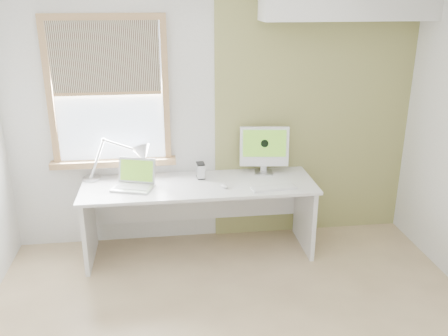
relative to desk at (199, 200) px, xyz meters
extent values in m
cube|color=silver|center=(0.20, 0.32, 0.77)|extent=(4.00, 0.02, 2.60)
cube|color=#979252|center=(1.20, 0.30, 0.77)|extent=(2.00, 0.02, 2.60)
cube|color=olive|center=(-1.33, 0.28, 1.02)|extent=(0.06, 0.06, 1.42)
cube|color=olive|center=(-0.27, 0.28, 1.02)|extent=(0.06, 0.06, 1.42)
cube|color=olive|center=(-0.80, 0.28, 1.70)|extent=(1.00, 0.06, 0.06)
cube|color=olive|center=(-0.80, 0.26, 0.34)|extent=(1.20, 0.14, 0.06)
cube|color=#D1E2F9|center=(-0.80, 0.30, 1.02)|extent=(1.00, 0.01, 1.30)
cube|color=beige|center=(-0.80, 0.25, 1.34)|extent=(0.98, 0.02, 0.65)
cube|color=olive|center=(-0.80, 0.25, 1.02)|extent=(0.98, 0.03, 0.03)
cube|color=silver|center=(0.00, -0.06, 0.18)|extent=(2.20, 0.70, 0.03)
cube|color=silver|center=(-1.05, -0.06, -0.18)|extent=(0.04, 0.64, 0.70)
cube|color=silver|center=(1.05, -0.06, -0.18)|extent=(0.04, 0.64, 0.70)
cube|color=silver|center=(0.00, 0.26, -0.08)|extent=(2.08, 0.02, 0.48)
cylinder|color=silver|center=(-1.02, 0.18, 0.21)|extent=(0.19, 0.19, 0.02)
sphere|color=silver|center=(-1.02, 0.18, 0.23)|extent=(0.05, 0.05, 0.05)
cylinder|color=silver|center=(-0.95, 0.19, 0.40)|extent=(0.17, 0.04, 0.37)
sphere|color=silver|center=(-0.88, 0.20, 0.58)|extent=(0.05, 0.05, 0.04)
cylinder|color=silver|center=(-0.71, 0.19, 0.52)|extent=(0.33, 0.05, 0.14)
sphere|color=silver|center=(-0.55, 0.18, 0.47)|extent=(0.04, 0.04, 0.04)
cone|color=silver|center=(-0.52, 0.18, 0.43)|extent=(0.27, 0.29, 0.22)
cube|color=silver|center=(-0.61, -0.10, 0.20)|extent=(0.42, 0.35, 0.02)
cube|color=#B2B5B7|center=(-0.61, -0.10, 0.22)|extent=(0.33, 0.24, 0.00)
cube|color=silver|center=(-0.57, 0.02, 0.33)|extent=(0.36, 0.18, 0.23)
cube|color=#538A20|center=(-0.58, 0.01, 0.33)|extent=(0.31, 0.15, 0.19)
cylinder|color=silver|center=(0.03, 0.11, 0.20)|extent=(0.07, 0.07, 0.02)
cube|color=silver|center=(0.03, 0.11, 0.26)|extent=(0.05, 0.02, 0.10)
cube|color=#194C99|center=(0.03, 0.10, 0.26)|extent=(0.04, 0.01, 0.07)
cube|color=silver|center=(0.03, 0.09, 0.27)|extent=(0.08, 0.12, 0.15)
cube|color=black|center=(0.03, 0.09, 0.34)|extent=(0.08, 0.12, 0.01)
cube|color=black|center=(0.03, 0.09, 0.20)|extent=(0.08, 0.12, 0.01)
cube|color=silver|center=(0.67, 0.14, 0.20)|extent=(0.20, 0.18, 0.01)
cube|color=silver|center=(0.67, 0.17, 0.28)|extent=(0.06, 0.03, 0.16)
cube|color=white|center=(0.67, 0.16, 0.47)|extent=(0.49, 0.15, 0.39)
cube|color=#538A20|center=(0.66, 0.13, 0.51)|extent=(0.42, 0.08, 0.26)
cylinder|color=black|center=(0.66, 0.13, 0.51)|extent=(0.08, 0.02, 0.08)
cube|color=white|center=(0.68, -0.27, 0.20)|extent=(0.43, 0.16, 0.02)
cube|color=white|center=(0.68, -0.27, 0.21)|extent=(0.39, 0.13, 0.00)
ellipsoid|color=white|center=(0.22, -0.18, 0.21)|extent=(0.09, 0.12, 0.03)
camera|label=1|loc=(-0.31, -4.27, 1.89)|focal=38.54mm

